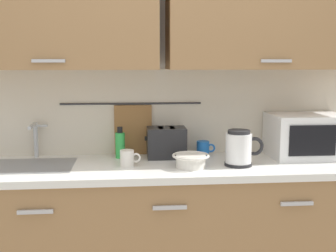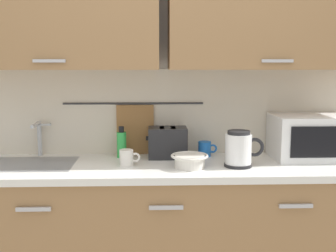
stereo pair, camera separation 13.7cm
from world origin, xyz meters
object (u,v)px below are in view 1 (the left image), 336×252
microwave (306,136)px  mixing_bowl (191,160)px  electric_kettle (239,148)px  mug_near_sink (128,158)px  mug_by_kettle (203,149)px  toaster (166,142)px  dish_soap_bottle (120,144)px

microwave → mixing_bowl: 0.80m
electric_kettle → mug_near_sink: (-0.64, 0.04, -0.05)m
electric_kettle → mug_near_sink: bearing=176.5°
mug_by_kettle → toaster: bearing=-174.4°
dish_soap_bottle → mug_by_kettle: (0.53, 0.01, -0.04)m
electric_kettle → mixing_bowl: electric_kettle is taller
microwave → dish_soap_bottle: bearing=176.6°
dish_soap_bottle → mixing_bowl: bearing=-34.9°
mixing_bowl → mug_near_sink: bearing=170.6°
electric_kettle → mixing_bowl: (-0.28, -0.02, -0.06)m
toaster → mug_by_kettle: toaster is taller
microwave → toaster: microwave is taller
mixing_bowl → toaster: (-0.12, 0.27, 0.05)m
microwave → electric_kettle: microwave is taller
mug_by_kettle → microwave: bearing=-7.0°
toaster → microwave: bearing=-3.6°
mug_near_sink → toaster: 0.32m
microwave → mixing_bowl: bearing=-164.6°
electric_kettle → toaster: 0.47m
dish_soap_bottle → mug_by_kettle: dish_soap_bottle is taller
microwave → dish_soap_bottle: (-1.17, 0.07, -0.05)m
dish_soap_bottle → mug_near_sink: (0.05, -0.22, -0.04)m
electric_kettle → microwave: bearing=21.7°
mug_near_sink → mug_by_kettle: 0.53m
electric_kettle → mug_by_kettle: bearing=120.8°
microwave → toaster: (-0.88, 0.05, -0.04)m
microwave → mixing_bowl: (-0.77, -0.21, -0.09)m
electric_kettle → dish_soap_bottle: 0.74m
microwave → mixing_bowl: microwave is taller
mug_near_sink → mug_by_kettle: size_ratio=1.00×
mug_near_sink → mixing_bowl: (0.36, -0.06, -0.00)m
mixing_bowl → toaster: bearing=113.4°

